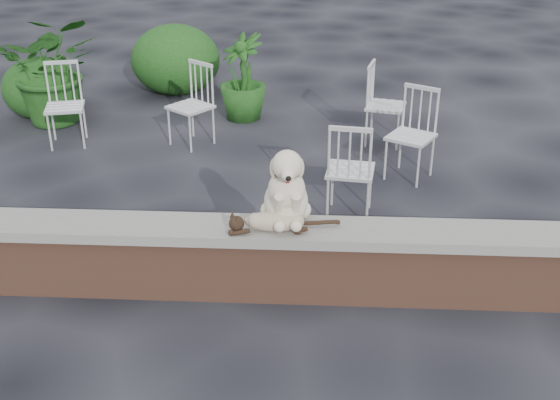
{
  "coord_description": "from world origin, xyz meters",
  "views": [
    {
      "loc": [
        -0.1,
        -4.49,
        3.01
      ],
      "look_at": [
        -0.35,
        0.2,
        0.7
      ],
      "focal_mm": 44.76,
      "sensor_mm": 36.0,
      "label": 1
    }
  ],
  "objects_px": {
    "chair_b": "(190,105)",
    "chair_e": "(386,105)",
    "chair_c": "(351,169)",
    "potted_plant_a": "(53,69)",
    "chair_a": "(65,106)",
    "potted_plant_b": "(243,77)",
    "cat": "(274,220)",
    "dog": "(286,183)",
    "chair_d": "(411,135)"
  },
  "relations": [
    {
      "from": "chair_c",
      "to": "potted_plant_a",
      "type": "distance_m",
      "value": 4.29
    },
    {
      "from": "dog",
      "to": "chair_c",
      "type": "xyz_separation_m",
      "value": [
        0.53,
        1.25,
        -0.42
      ]
    },
    {
      "from": "chair_c",
      "to": "potted_plant_a",
      "type": "xyz_separation_m",
      "value": [
        -3.56,
        2.38,
        0.21
      ]
    },
    {
      "from": "chair_a",
      "to": "chair_e",
      "type": "bearing_deg",
      "value": -9.79
    },
    {
      "from": "chair_a",
      "to": "chair_c",
      "type": "bearing_deg",
      "value": -40.44
    },
    {
      "from": "chair_a",
      "to": "dog",
      "type": "bearing_deg",
      "value": -60.67
    },
    {
      "from": "cat",
      "to": "chair_d",
      "type": "relative_size",
      "value": 1.02
    },
    {
      "from": "chair_a",
      "to": "chair_c",
      "type": "relative_size",
      "value": 1.0
    },
    {
      "from": "chair_e",
      "to": "potted_plant_b",
      "type": "height_order",
      "value": "potted_plant_b"
    },
    {
      "from": "chair_b",
      "to": "potted_plant_b",
      "type": "distance_m",
      "value": 1.05
    },
    {
      "from": "dog",
      "to": "potted_plant_a",
      "type": "distance_m",
      "value": 4.73
    },
    {
      "from": "dog",
      "to": "chair_e",
      "type": "distance_m",
      "value": 3.29
    },
    {
      "from": "chair_d",
      "to": "chair_c",
      "type": "distance_m",
      "value": 1.1
    },
    {
      "from": "chair_b",
      "to": "dog",
      "type": "bearing_deg",
      "value": -29.08
    },
    {
      "from": "chair_d",
      "to": "chair_e",
      "type": "height_order",
      "value": "same"
    },
    {
      "from": "chair_a",
      "to": "chair_c",
      "type": "height_order",
      "value": "same"
    },
    {
      "from": "dog",
      "to": "chair_a",
      "type": "xyz_separation_m",
      "value": [
        -2.66,
        2.88,
        -0.42
      ]
    },
    {
      "from": "chair_e",
      "to": "potted_plant_b",
      "type": "relative_size",
      "value": 0.87
    },
    {
      "from": "cat",
      "to": "chair_e",
      "type": "bearing_deg",
      "value": 66.04
    },
    {
      "from": "potted_plant_a",
      "to": "chair_c",
      "type": "bearing_deg",
      "value": -33.83
    },
    {
      "from": "potted_plant_b",
      "to": "chair_c",
      "type": "bearing_deg",
      "value": -64.51
    },
    {
      "from": "chair_b",
      "to": "chair_a",
      "type": "xyz_separation_m",
      "value": [
        -1.43,
        -0.08,
        0.0
      ]
    },
    {
      "from": "chair_b",
      "to": "chair_e",
      "type": "relative_size",
      "value": 1.0
    },
    {
      "from": "cat",
      "to": "potted_plant_b",
      "type": "height_order",
      "value": "potted_plant_b"
    },
    {
      "from": "potted_plant_b",
      "to": "potted_plant_a",
      "type": "bearing_deg",
      "value": -173.94
    },
    {
      "from": "chair_b",
      "to": "chair_d",
      "type": "bearing_deg",
      "value": 19.58
    },
    {
      "from": "dog",
      "to": "cat",
      "type": "distance_m",
      "value": 0.29
    },
    {
      "from": "cat",
      "to": "dog",
      "type": "bearing_deg",
      "value": 56.35
    },
    {
      "from": "dog",
      "to": "chair_b",
      "type": "distance_m",
      "value": 3.23
    },
    {
      "from": "dog",
      "to": "chair_a",
      "type": "distance_m",
      "value": 3.94
    },
    {
      "from": "chair_c",
      "to": "potted_plant_b",
      "type": "relative_size",
      "value": 0.87
    },
    {
      "from": "chair_a",
      "to": "potted_plant_a",
      "type": "relative_size",
      "value": 0.69
    },
    {
      "from": "cat",
      "to": "chair_e",
      "type": "xyz_separation_m",
      "value": [
        1.08,
        3.26,
        -0.19
      ]
    },
    {
      "from": "chair_d",
      "to": "potted_plant_b",
      "type": "distance_m",
      "value": 2.58
    },
    {
      "from": "chair_e",
      "to": "potted_plant_b",
      "type": "xyz_separation_m",
      "value": [
        -1.72,
        0.77,
        0.07
      ]
    },
    {
      "from": "chair_b",
      "to": "potted_plant_a",
      "type": "xyz_separation_m",
      "value": [
        -1.8,
        0.68,
        0.21
      ]
    },
    {
      "from": "chair_b",
      "to": "chair_c",
      "type": "height_order",
      "value": "same"
    },
    {
      "from": "chair_d",
      "to": "chair_b",
      "type": "bearing_deg",
      "value": -168.43
    },
    {
      "from": "potted_plant_b",
      "to": "chair_e",
      "type": "bearing_deg",
      "value": -24.04
    },
    {
      "from": "chair_d",
      "to": "potted_plant_b",
      "type": "bearing_deg",
      "value": 167.85
    },
    {
      "from": "cat",
      "to": "potted_plant_b",
      "type": "relative_size",
      "value": 0.89
    },
    {
      "from": "cat",
      "to": "potted_plant_a",
      "type": "height_order",
      "value": "potted_plant_a"
    },
    {
      "from": "chair_d",
      "to": "chair_a",
      "type": "height_order",
      "value": "same"
    },
    {
      "from": "dog",
      "to": "potted_plant_a",
      "type": "relative_size",
      "value": 0.46
    },
    {
      "from": "chair_e",
      "to": "chair_c",
      "type": "distance_m",
      "value": 1.92
    },
    {
      "from": "chair_e",
      "to": "potted_plant_b",
      "type": "distance_m",
      "value": 1.89
    },
    {
      "from": "cat",
      "to": "chair_a",
      "type": "xyz_separation_m",
      "value": [
        -2.58,
        3.03,
        -0.19
      ]
    },
    {
      "from": "chair_d",
      "to": "potted_plant_a",
      "type": "distance_m",
      "value": 4.46
    },
    {
      "from": "cat",
      "to": "chair_a",
      "type": "relative_size",
      "value": 1.02
    },
    {
      "from": "dog",
      "to": "cat",
      "type": "bearing_deg",
      "value": -123.65
    }
  ]
}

